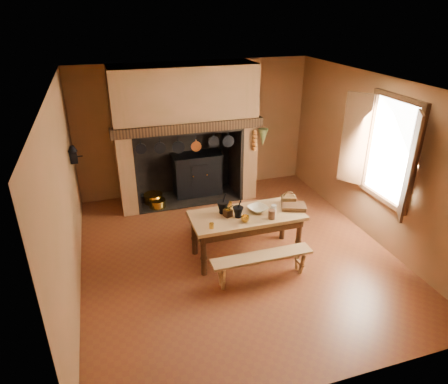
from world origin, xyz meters
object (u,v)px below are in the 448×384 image
object	(u,v)px
work_table	(247,221)
bench_front	(262,261)
mixing_bowl	(258,209)
coffee_grinder	(228,212)
wicker_basket	(289,199)
iron_range	(197,173)

from	to	relation	value
work_table	bench_front	xyz separation A→B (m)	(-0.00, -0.68, -0.33)
work_table	mixing_bowl	xyz separation A→B (m)	(0.20, 0.05, 0.16)
bench_front	mixing_bowl	distance (m)	0.90
mixing_bowl	coffee_grinder	bearing A→B (deg)	-177.16
work_table	bench_front	world-z (taller)	work_table
coffee_grinder	mixing_bowl	bearing A→B (deg)	-16.11
bench_front	wicker_basket	size ratio (longest dim) A/B	5.86
iron_range	wicker_basket	xyz separation A→B (m)	(0.98, -2.41, 0.37)
iron_range	coffee_grinder	xyz separation A→B (m)	(-0.13, -2.54, 0.36)
bench_front	wicker_basket	xyz separation A→B (m)	(0.80, 0.83, 0.52)
bench_front	coffee_grinder	distance (m)	0.93
work_table	bench_front	distance (m)	0.76
wicker_basket	coffee_grinder	bearing A→B (deg)	-157.75
bench_front	iron_range	bearing A→B (deg)	93.21
bench_front	coffee_grinder	world-z (taller)	coffee_grinder
work_table	iron_range	bearing A→B (deg)	94.07
work_table	wicker_basket	size ratio (longest dim) A/B	6.78
work_table	coffee_grinder	world-z (taller)	coffee_grinder
coffee_grinder	iron_range	bearing A→B (deg)	68.15
work_table	mixing_bowl	bearing A→B (deg)	13.07
mixing_bowl	wicker_basket	xyz separation A→B (m)	(0.60, 0.10, 0.03)
iron_range	bench_front	bearing A→B (deg)	-86.79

